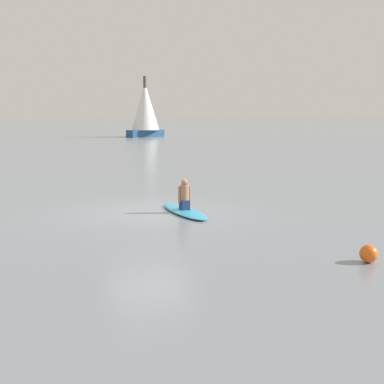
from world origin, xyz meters
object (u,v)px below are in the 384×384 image
at_px(surfboard, 185,211).
at_px(buoy_marker, 369,254).
at_px(sailboat_center_horizon, 145,109).
at_px(person_paddler, 184,196).

xyz_separation_m(surfboard, buoy_marker, (0.96, -6.36, 0.13)).
xyz_separation_m(surfboard, sailboat_center_horizon, (16.96, 44.96, 3.32)).
distance_m(sailboat_center_horizon, buoy_marker, 53.85).
bearing_deg(person_paddler, surfboard, -130.40).
bearing_deg(sailboat_center_horizon, person_paddler, 54.62).
height_order(sailboat_center_horizon, buoy_marker, sailboat_center_horizon).
xyz_separation_m(sailboat_center_horizon, buoy_marker, (-16.00, -51.32, -3.19)).
bearing_deg(surfboard, sailboat_center_horizon, 163.92).
relative_size(surfboard, person_paddler, 3.14).
distance_m(surfboard, person_paddler, 0.47).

